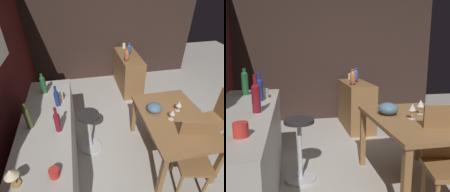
# 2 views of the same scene
# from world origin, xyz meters

# --- Properties ---
(ground_plane) EXTENTS (9.00, 9.00, 0.00)m
(ground_plane) POSITION_xyz_m (0.00, 0.00, 0.00)
(ground_plane) COLOR #B7B2A8
(wall_side_right) EXTENTS (0.10, 4.40, 2.60)m
(wall_side_right) POSITION_xyz_m (2.55, 0.30, 1.30)
(wall_side_right) COLOR #33231E
(wall_side_right) RESTS_ON ground_plane
(dining_table) EXTENTS (1.24, 0.85, 0.74)m
(dining_table) POSITION_xyz_m (-0.16, -0.21, 0.65)
(dining_table) COLOR olive
(dining_table) RESTS_ON ground_plane
(kitchen_counter) EXTENTS (2.10, 0.60, 0.90)m
(kitchen_counter) POSITION_xyz_m (-0.16, 1.45, 0.45)
(kitchen_counter) COLOR #B2ADA3
(kitchen_counter) RESTS_ON ground_plane
(sideboard_cabinet) EXTENTS (1.10, 0.44, 0.82)m
(sideboard_cabinet) POSITION_xyz_m (1.86, -0.13, 0.41)
(sideboard_cabinet) COLOR olive
(sideboard_cabinet) RESTS_ON ground_plane
(chair_near_window) EXTENTS (0.48, 0.48, 0.94)m
(chair_near_window) POSITION_xyz_m (-0.60, -0.27, 0.51)
(chair_near_window) COLOR olive
(chair_near_window) RESTS_ON ground_plane
(chair_by_doorway) EXTENTS (0.43, 0.43, 0.93)m
(chair_by_doorway) POSITION_xyz_m (-0.06, -1.02, 0.50)
(chair_by_doorway) COLOR olive
(chair_by_doorway) RESTS_ON ground_plane
(bar_stool) EXTENTS (0.34, 0.34, 0.69)m
(bar_stool) POSITION_xyz_m (0.19, 0.93, 0.37)
(bar_stool) COLOR #262323
(bar_stool) RESTS_ON ground_plane
(wine_glass_left) EXTENTS (0.07, 0.07, 0.16)m
(wine_glass_left) POSITION_xyz_m (-0.19, -0.14, 0.85)
(wine_glass_left) COLOR silver
(wine_glass_left) RESTS_ON dining_table
(wine_glass_right) EXTENTS (0.08, 0.08, 0.15)m
(wine_glass_right) POSITION_xyz_m (-0.04, -0.32, 0.85)
(wine_glass_right) COLOR silver
(wine_glass_right) RESTS_ON dining_table
(fruit_bowl) EXTENTS (0.21, 0.21, 0.12)m
(fruit_bowl) POSITION_xyz_m (0.02, 0.02, 0.80)
(fruit_bowl) COLOR slate
(fruit_bowl) RESTS_ON dining_table
(wine_bottle_green) EXTENTS (0.07, 0.07, 0.30)m
(wine_bottle_green) POSITION_xyz_m (0.56, 1.51, 1.05)
(wine_bottle_green) COLOR #1E592D
(wine_bottle_green) RESTS_ON kitchen_counter
(wine_bottle_cobalt) EXTENTS (0.06, 0.06, 0.29)m
(wine_bottle_cobalt) POSITION_xyz_m (0.21, 1.31, 1.03)
(wine_bottle_cobalt) COLOR navy
(wine_bottle_cobalt) RESTS_ON kitchen_counter
(wine_bottle_olive) EXTENTS (0.07, 0.07, 0.33)m
(wine_bottle_olive) POSITION_xyz_m (-0.15, 1.61, 1.05)
(wine_bottle_olive) COLOR #475623
(wine_bottle_olive) RESTS_ON kitchen_counter
(wine_bottle_ruby) EXTENTS (0.07, 0.07, 0.32)m
(wine_bottle_ruby) POSITION_xyz_m (-0.26, 1.29, 1.04)
(wine_bottle_ruby) COLOR maroon
(wine_bottle_ruby) RESTS_ON kitchen_counter
(cup_cream) EXTENTS (0.13, 0.09, 0.10)m
(cup_cream) POSITION_xyz_m (0.33, 1.29, 0.95)
(cup_cream) COLOR beige
(cup_cream) RESTS_ON kitchen_counter
(cup_red) EXTENTS (0.13, 0.09, 0.09)m
(cup_red) POSITION_xyz_m (-0.83, 1.31, 0.94)
(cup_red) COLOR red
(cup_red) RESTS_ON kitchen_counter
(counter_lamp) EXTENTS (0.12, 0.12, 0.20)m
(counter_lamp) POSITION_xyz_m (-0.85, 1.62, 1.05)
(counter_lamp) COLOR #A58447
(counter_lamp) RESTS_ON kitchen_counter
(pillar_candle_tall) EXTENTS (0.07, 0.07, 0.14)m
(pillar_candle_tall) POSITION_xyz_m (2.31, -0.13, 0.88)
(pillar_candle_tall) COLOR white
(pillar_candle_tall) RESTS_ON sideboard_cabinet
(vase_ceramic_blue) EXTENTS (0.11, 0.11, 0.26)m
(vase_ceramic_blue) POSITION_xyz_m (1.88, -0.13, 0.94)
(vase_ceramic_blue) COLOR #334C8C
(vase_ceramic_blue) RESTS_ON sideboard_cabinet
(vase_copper) EXTENTS (0.10, 0.10, 0.26)m
(vase_copper) POSITION_xyz_m (1.56, 0.01, 0.95)
(vase_copper) COLOR #B26038
(vase_copper) RESTS_ON sideboard_cabinet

